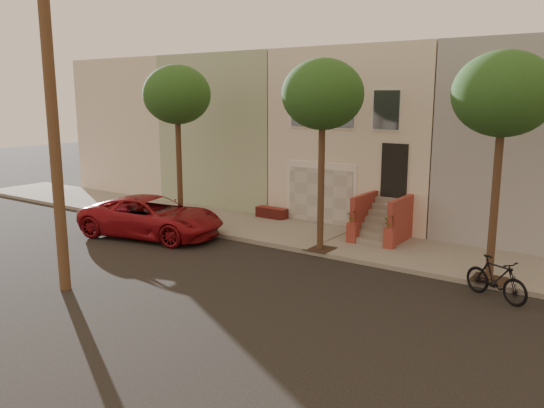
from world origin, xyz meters
The scene contains 9 objects.
ground centered at (0.00, 0.00, 0.00)m, with size 90.00×90.00×0.00m, color black.
sidewalk centered at (0.00, 5.35, 0.07)m, with size 40.00×3.70×0.15m, color gray.
house_row centered at (0.00, 11.19, 3.64)m, with size 33.10×11.70×7.00m.
tree_left centered at (-5.50, 3.90, 5.26)m, with size 2.70×2.57×6.30m.
tree_mid centered at (1.00, 3.90, 5.26)m, with size 2.70×2.57×6.30m.
tree_right centered at (6.50, 3.90, 5.26)m, with size 2.70×2.57×6.30m.
utility_pole centered at (8.00, -3.20, 5.19)m, with size 23.60×1.22×10.00m.
pickup_truck centered at (-5.36, 2.22, 0.76)m, with size 2.54×5.50×1.53m, color maroon.
motorcycle centered at (6.93, 2.80, 0.57)m, with size 0.53×1.88×1.13m, color black.
Camera 1 is at (9.93, -11.71, 5.24)m, focal length 36.12 mm.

